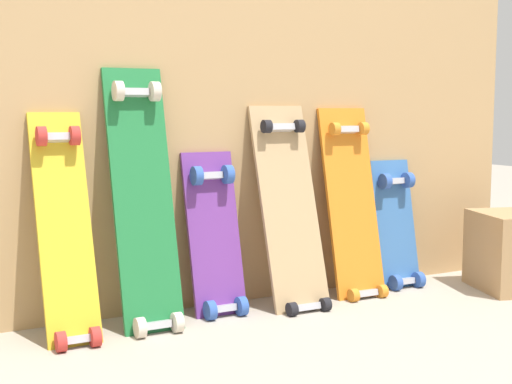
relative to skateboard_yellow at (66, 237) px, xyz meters
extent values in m
plane|color=#A89E8E|center=(0.69, 0.09, -0.33)|extent=(12.00, 12.00, 0.00)
cube|color=tan|center=(0.69, 0.16, 0.58)|extent=(2.54, 0.04, 1.81)
cube|color=gold|center=(0.00, 0.01, 0.00)|extent=(0.17, 0.27, 0.79)
cube|color=#B7B7BF|center=(0.00, -0.11, -0.30)|extent=(0.08, 0.04, 0.03)
cube|color=#B7B7BF|center=(0.00, 0.08, 0.31)|extent=(0.08, 0.04, 0.03)
cylinder|color=red|center=(-0.05, -0.13, -0.29)|extent=(0.03, 0.06, 0.06)
cylinder|color=red|center=(0.05, -0.13, -0.29)|extent=(0.03, 0.06, 0.06)
cylinder|color=red|center=(-0.05, 0.07, 0.32)|extent=(0.03, 0.06, 0.06)
cylinder|color=red|center=(0.05, 0.07, 0.32)|extent=(0.03, 0.06, 0.06)
cube|color=#1E7238|center=(0.26, 0.02, 0.07)|extent=(0.20, 0.24, 0.93)
cube|color=#B7B7BF|center=(0.26, -0.10, -0.30)|extent=(0.09, 0.04, 0.03)
cube|color=#B7B7BF|center=(0.26, 0.09, 0.46)|extent=(0.09, 0.04, 0.03)
cylinder|color=beige|center=(0.20, -0.11, -0.29)|extent=(0.03, 0.07, 0.07)
cylinder|color=beige|center=(0.33, -0.11, -0.29)|extent=(0.03, 0.07, 0.07)
cylinder|color=beige|center=(0.20, 0.07, 0.46)|extent=(0.03, 0.07, 0.07)
cylinder|color=beige|center=(0.33, 0.07, 0.46)|extent=(0.03, 0.07, 0.07)
cube|color=#6B338C|center=(0.54, 0.06, -0.07)|extent=(0.19, 0.17, 0.64)
cube|color=#B7B7BF|center=(0.54, -0.02, -0.30)|extent=(0.09, 0.04, 0.03)
cube|color=#B7B7BF|center=(0.54, 0.09, 0.16)|extent=(0.09, 0.04, 0.03)
cylinder|color=#3359B2|center=(0.48, -0.04, -0.29)|extent=(0.03, 0.07, 0.07)
cylinder|color=#3359B2|center=(0.60, -0.04, -0.29)|extent=(0.03, 0.07, 0.07)
cylinder|color=#3359B2|center=(0.48, 0.07, 0.17)|extent=(0.03, 0.07, 0.07)
cylinder|color=#3359B2|center=(0.60, 0.07, 0.17)|extent=(0.03, 0.07, 0.07)
cube|color=tan|center=(0.82, 0.01, 0.01)|extent=(0.23, 0.26, 0.82)
cube|color=#B7B7BF|center=(0.82, -0.11, -0.31)|extent=(0.10, 0.04, 0.03)
cube|color=#B7B7BF|center=(0.82, 0.08, 0.33)|extent=(0.10, 0.04, 0.03)
cylinder|color=black|center=(0.75, -0.13, -0.30)|extent=(0.03, 0.05, 0.05)
cylinder|color=black|center=(0.89, -0.13, -0.30)|extent=(0.03, 0.05, 0.05)
cylinder|color=black|center=(0.75, 0.07, 0.34)|extent=(0.03, 0.05, 0.05)
cylinder|color=black|center=(0.89, 0.07, 0.34)|extent=(0.03, 0.05, 0.05)
cube|color=orange|center=(1.12, 0.04, 0.00)|extent=(0.22, 0.20, 0.80)
cube|color=#B7B7BF|center=(1.12, -0.05, -0.30)|extent=(0.10, 0.04, 0.03)
cube|color=#B7B7BF|center=(1.12, 0.09, 0.32)|extent=(0.10, 0.04, 0.03)
cylinder|color=orange|center=(1.06, -0.07, -0.30)|extent=(0.03, 0.05, 0.05)
cylinder|color=orange|center=(1.19, -0.07, -0.30)|extent=(0.03, 0.05, 0.05)
cylinder|color=orange|center=(1.06, 0.07, 0.33)|extent=(0.03, 0.05, 0.05)
cylinder|color=orange|center=(1.19, 0.07, 0.33)|extent=(0.03, 0.05, 0.05)
cube|color=#386BAD|center=(1.36, 0.07, -0.10)|extent=(0.19, 0.13, 0.58)
cube|color=#B7B7BF|center=(1.36, 0.01, -0.30)|extent=(0.08, 0.04, 0.03)
cube|color=#B7B7BF|center=(1.36, 0.09, 0.11)|extent=(0.08, 0.04, 0.03)
cylinder|color=#3359B2|center=(1.30, -0.01, -0.29)|extent=(0.03, 0.06, 0.06)
cylinder|color=#3359B2|center=(1.42, -0.01, -0.29)|extent=(0.03, 0.06, 0.06)
cylinder|color=#3359B2|center=(1.30, 0.07, 0.11)|extent=(0.03, 0.06, 0.06)
cylinder|color=#3359B2|center=(1.42, 0.07, 0.11)|extent=(0.03, 0.06, 0.06)
camera|label=1|loc=(-0.47, -2.23, 0.40)|focal=49.75mm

